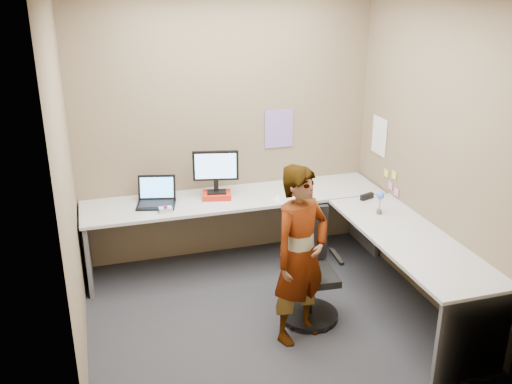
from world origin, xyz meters
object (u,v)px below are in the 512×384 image
object	(u,v)px
desk	(297,229)
person	(301,255)
monitor	(216,168)
office_chair	(308,276)

from	to	relation	value
desk	person	distance (m)	0.83
desk	monitor	size ratio (longest dim) A/B	6.80
desk	office_chair	distance (m)	0.55
office_chair	desk	bearing A→B (deg)	85.12
desk	office_chair	xyz separation A→B (m)	(-0.08, -0.51, -0.20)
office_chair	person	bearing A→B (deg)	-119.90
desk	person	bearing A→B (deg)	-108.92
person	monitor	bearing A→B (deg)	79.71
desk	monitor	xyz separation A→B (m)	(-0.62, 0.63, 0.44)
desk	person	size ratio (longest dim) A/B	2.03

